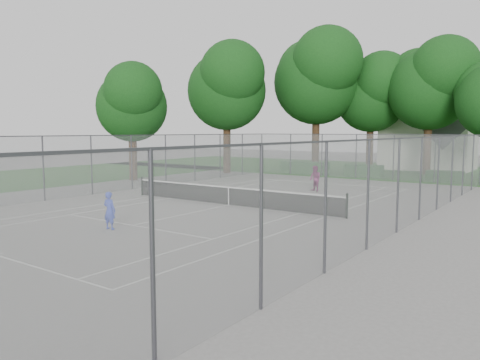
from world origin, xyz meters
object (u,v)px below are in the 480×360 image
Objects in this scene: girl_player at (110,210)px; woman_player at (315,179)px; tennis_net at (229,195)px; house at (429,128)px.

woman_player is (1.27, 14.93, 0.07)m from girl_player.
house is (2.48, 29.40, 3.53)m from tennis_net.
woman_player is at bearing -104.33° from girl_player.
tennis_net is at bearing -100.66° from girl_player.
woman_player is at bearing 81.57° from tennis_net.
house reaches higher than tennis_net.
house is 22.14m from woman_player.
girl_player is at bearing -91.19° from tennis_net.
woman_player is (1.12, 7.54, 0.29)m from tennis_net.
tennis_net is 1.28× the size of house.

